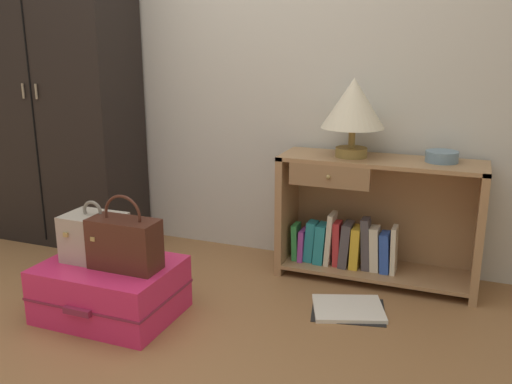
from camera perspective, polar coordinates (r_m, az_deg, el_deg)
The scene contains 11 objects.
ground_plane at distance 2.49m, azimuth -15.46°, elevation -16.53°, with size 9.00×9.00×0.00m, color olive.
back_wall at distance 3.43m, azimuth -1.50°, elevation 15.48°, with size 6.40×0.10×2.60m, color beige.
wardrobe at distance 3.81m, azimuth -19.88°, elevation 10.04°, with size 1.01×0.47×2.00m.
bookshelf at distance 3.11m, azimuth 11.63°, elevation -3.05°, with size 1.08×0.35×0.69m.
table_lamp at distance 2.98m, azimuth 10.02°, elevation 8.79°, with size 0.34×0.34×0.42m.
bowl at distance 3.00m, azimuth 18.63°, elevation 3.48°, with size 0.17×0.17×0.06m, color slate.
suitcase_large at distance 2.79m, azimuth -14.76°, elevation -9.68°, with size 0.64×0.50×0.27m.
train_case at distance 2.77m, azimuth -16.32°, elevation -4.49°, with size 0.28×0.22×0.30m.
handbag at distance 2.63m, azimuth -13.42°, elevation -5.12°, with size 0.33×0.15×0.36m.
bottle at distance 3.11m, azimuth -19.95°, elevation -8.48°, with size 0.06×0.06×0.18m.
open_book_on_floor at distance 2.83m, azimuth 9.50°, elevation -11.81°, with size 0.41×0.37×0.02m.
Camera 1 is at (1.33, -1.66, 1.29)m, focal length 38.75 mm.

